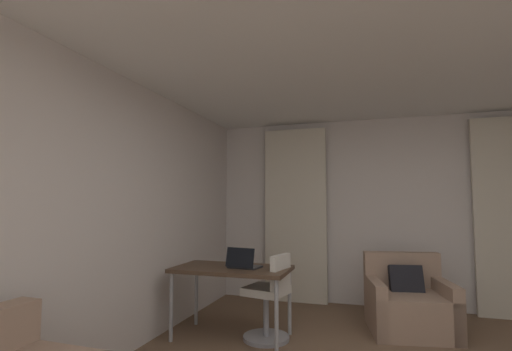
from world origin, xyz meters
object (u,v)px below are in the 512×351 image
at_px(armchair, 409,306).
at_px(desk, 232,273).
at_px(desk_chair, 270,301).
at_px(laptop, 243,264).

height_order(armchair, desk, armchair).
relative_size(armchair, desk_chair, 1.11).
bearing_deg(desk_chair, desk, -172.77).
xyz_separation_m(armchair, laptop, (-1.66, -0.78, 0.49)).
xyz_separation_m(desk_chair, laptop, (-0.26, -0.07, 0.38)).
xyz_separation_m(armchair, desk_chair, (-1.40, -0.71, 0.11)).
bearing_deg(armchair, desk, -157.04).
bearing_deg(desk, laptop, -9.30).
xyz_separation_m(armchair, desk, (-1.80, -0.76, 0.38)).
bearing_deg(armchair, laptop, -154.78).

